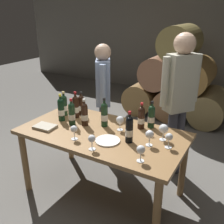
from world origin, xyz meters
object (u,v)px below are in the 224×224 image
Objects in this scene: wine_bottle_1 at (104,114)px; wine_glass_4 at (169,138)px; wine_bottle_4 at (72,114)px; tasting_notebook at (45,127)px; wine_glass_5 at (141,150)px; wine_bottle_5 at (141,117)px; wine_glass_2 at (164,129)px; wine_glass_6 at (92,139)px; wine_glass_1 at (150,135)px; wine_bottle_7 at (81,105)px; wine_bottle_8 at (76,107)px; sommelier_presenting at (180,94)px; wine_bottle_3 at (129,129)px; wine_bottle_0 at (64,105)px; taster_seated_left at (103,92)px; wine_bottle_6 at (61,109)px; wine_glass_0 at (120,120)px; dining_table at (102,140)px; serving_plate at (108,141)px; wine_bottle_2 at (85,114)px; wine_glass_3 at (74,130)px; wine_bottle_9 at (151,116)px.

wine_bottle_1 is 2.21× the size of wine_glass_4.
wine_bottle_4 reaches higher than tasting_notebook.
wine_bottle_4 is at bearing 163.00° from wine_glass_5.
wine_glass_2 is at bearing -24.72° from wine_bottle_5.
wine_glass_1 is at bearing 38.17° from wine_glass_6.
wine_bottle_4 reaches higher than wine_glass_1.
wine_glass_4 is at bearing 8.13° from tasting_notebook.
wine_bottle_8 is (-0.01, -0.10, 0.01)m from wine_bottle_7.
sommelier_presenting is at bearing 37.48° from tasting_notebook.
wine_glass_4 reaches higher than tasting_notebook.
wine_bottle_4 is 1.36× the size of tasting_notebook.
wine_bottle_7 is 0.17× the size of sommelier_presenting.
wine_bottle_8 is 2.03× the size of wine_glass_1.
wine_bottle_3 is 1.09× the size of wine_bottle_5.
wine_glass_6 is at bearing -34.37° from wine_bottle_0.
taster_seated_left is (-1.03, 0.57, 0.05)m from wine_glass_2.
tasting_notebook is (-0.02, -0.25, -0.12)m from wine_bottle_6.
wine_bottle_3 is at bearing -105.60° from sommelier_presenting.
wine_glass_0 is (0.69, 0.11, -0.02)m from wine_bottle_6.
wine_glass_0 is at bearing 43.28° from dining_table.
taster_seated_left is at bearing 134.03° from wine_glass_0.
wine_bottle_8 is 1.29× the size of serving_plate.
wine_bottle_8 reaches higher than wine_bottle_2.
wine_glass_3 is at bearing -102.82° from wine_bottle_1.
wine_bottle_6 is 2.16× the size of wine_glass_4.
wine_bottle_1 is at bearing 109.08° from wine_glass_6.
wine_glass_1 is at bearing -2.16° from dining_table.
sommelier_presenting reaches higher than serving_plate.
wine_bottle_7 is at bearing -179.20° from wine_bottle_5.
wine_glass_1 is at bearing -54.04° from wine_bottle_5.
wine_glass_5 is (-0.03, -0.45, -0.01)m from wine_glass_2.
serving_plate is (0.78, -0.30, -0.12)m from wine_bottle_0.
wine_bottle_0 reaches higher than wine_glass_0.
wine_bottle_3 is at bearing -45.24° from taster_seated_left.
wine_bottle_6 is (-0.50, -0.12, -0.00)m from wine_bottle_1.
wine_bottle_2 is 1.98× the size of wine_glass_1.
wine_glass_1 is at bearing -8.76° from wine_bottle_0.
wine_bottle_6 is 1.10× the size of wine_bottle_7.
wine_bottle_2 is at bearing 25.26° from wine_bottle_4.
wine_bottle_5 is 0.86m from taster_seated_left.
wine_bottle_0 is 2.01× the size of wine_glass_3.
wine_bottle_4 is 0.98m from wine_glass_5.
wine_bottle_8 is 1.17m from wine_glass_4.
wine_bottle_1 is 0.39m from wine_bottle_5.
taster_seated_left reaches higher than dining_table.
wine_glass_2 is (0.21, -0.21, -0.01)m from wine_bottle_9.
wine_bottle_7 is 0.18× the size of taster_seated_left.
wine_glass_3 is at bearing -60.03° from wine_bottle_7.
taster_seated_left is at bearing 94.61° from wine_bottle_4.
wine_bottle_5 is 1.98× the size of wine_glass_4.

